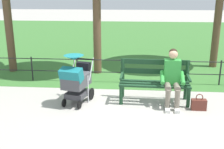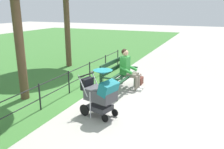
{
  "view_description": "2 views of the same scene",
  "coord_description": "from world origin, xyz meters",
  "px_view_note": "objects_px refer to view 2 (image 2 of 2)",
  "views": [
    {
      "loc": [
        -0.26,
        6.13,
        2.54
      ],
      "look_at": [
        0.21,
        0.12,
        0.69
      ],
      "focal_mm": 45.04,
      "sensor_mm": 36.0,
      "label": 1
    },
    {
      "loc": [
        5.64,
        2.47,
        2.5
      ],
      "look_at": [
        0.09,
        0.08,
        0.78
      ],
      "focal_mm": 37.63,
      "sensor_mm": 36.0,
      "label": 2
    }
  ],
  "objects_px": {
    "park_bench": "(117,75)",
    "stroller": "(101,93)",
    "handbag": "(140,81)",
    "person_on_bench": "(128,68)"
  },
  "relations": [
    {
      "from": "stroller",
      "to": "person_on_bench",
      "type": "bearing_deg",
      "value": -177.83
    },
    {
      "from": "person_on_bench",
      "to": "handbag",
      "type": "bearing_deg",
      "value": 157.18
    },
    {
      "from": "park_bench",
      "to": "stroller",
      "type": "height_order",
      "value": "stroller"
    },
    {
      "from": "park_bench",
      "to": "stroller",
      "type": "bearing_deg",
      "value": 9.73
    },
    {
      "from": "park_bench",
      "to": "handbag",
      "type": "xyz_separation_m",
      "value": [
        -0.95,
        0.46,
        -0.4
      ]
    },
    {
      "from": "park_bench",
      "to": "person_on_bench",
      "type": "relative_size",
      "value": 1.27
    },
    {
      "from": "stroller",
      "to": "park_bench",
      "type": "bearing_deg",
      "value": -170.27
    },
    {
      "from": "handbag",
      "to": "park_bench",
      "type": "bearing_deg",
      "value": -26.12
    },
    {
      "from": "park_bench",
      "to": "person_on_bench",
      "type": "bearing_deg",
      "value": 149.17
    },
    {
      "from": "stroller",
      "to": "handbag",
      "type": "bearing_deg",
      "value": 176.64
    }
  ]
}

